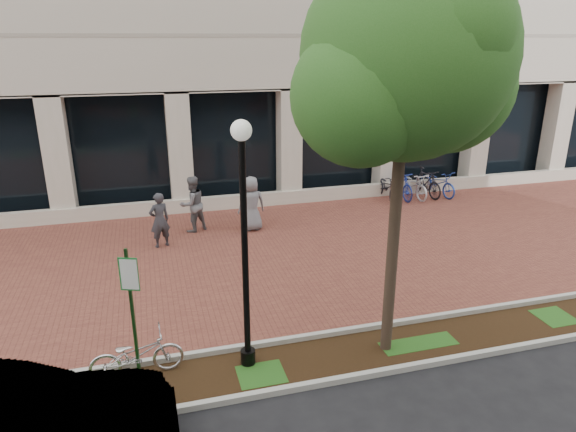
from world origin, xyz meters
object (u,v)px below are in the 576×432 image
object	(u,v)px
parking_sign	(131,299)
pedestrian_left	(160,220)
bike_rack_cluster	(413,184)
bollard	(391,190)
lamppost	(244,236)
pedestrian_mid	(192,204)
locked_bicycle	(137,355)
pedestrian_right	(251,204)
street_tree	(408,68)

from	to	relation	value
parking_sign	pedestrian_left	bearing A→B (deg)	104.81
pedestrian_left	bike_rack_cluster	distance (m)	10.02
parking_sign	bollard	world-z (taller)	parking_sign
lamppost	pedestrian_mid	size ratio (longest dim) A/B	2.58
parking_sign	bike_rack_cluster	xyz separation A→B (m)	(10.37, 8.84, -1.10)
pedestrian_mid	locked_bicycle	bearing A→B (deg)	49.00
lamppost	pedestrian_right	distance (m)	7.48
pedestrian_mid	bollard	size ratio (longest dim) A/B	2.11
street_tree	pedestrian_right	bearing A→B (deg)	99.79
parking_sign	street_tree	world-z (taller)	street_tree
locked_bicycle	pedestrian_mid	bearing A→B (deg)	-16.39
locked_bicycle	pedestrian_right	bearing A→B (deg)	-30.36
locked_bicycle	pedestrian_left	size ratio (longest dim) A/B	1.01
pedestrian_right	bike_rack_cluster	xyz separation A→B (m)	(6.79, 1.85, -0.37)
lamppost	pedestrian_left	distance (m)	6.83
parking_sign	lamppost	xyz separation A→B (m)	(2.01, -0.11, 1.01)
lamppost	locked_bicycle	xyz separation A→B (m)	(-2.03, 0.20, -2.19)
locked_bicycle	street_tree	bearing A→B (deg)	-97.59
locked_bicycle	pedestrian_mid	xyz separation A→B (m)	(1.77, 7.33, 0.46)
bike_rack_cluster	parking_sign	bearing A→B (deg)	-144.99
lamppost	pedestrian_right	size ratio (longest dim) A/B	2.62
parking_sign	lamppost	size ratio (longest dim) A/B	0.55
lamppost	bike_rack_cluster	size ratio (longest dim) A/B	1.53
pedestrian_left	pedestrian_right	xyz separation A→B (m)	(2.90, 0.65, 0.06)
pedestrian_left	bollard	bearing A→B (deg)	175.46
street_tree	pedestrian_right	size ratio (longest dim) A/B	4.17
pedestrian_mid	bollard	bearing A→B (deg)	161.74
street_tree	locked_bicycle	world-z (taller)	street_tree
lamppost	bollard	size ratio (longest dim) A/B	5.44
locked_bicycle	bollard	size ratio (longest dim) A/B	1.97
bollard	pedestrian_right	bearing A→B (deg)	-164.05
parking_sign	pedestrian_left	xyz separation A→B (m)	(0.68, 6.34, -0.79)
lamppost	bollard	distance (m)	11.63
street_tree	pedestrian_mid	size ratio (longest dim) A/B	4.10
parking_sign	pedestrian_right	distance (m)	7.89
pedestrian_right	parking_sign	bearing A→B (deg)	58.07
lamppost	street_tree	world-z (taller)	street_tree
pedestrian_mid	pedestrian_left	bearing A→B (deg)	17.68
pedestrian_left	bollard	xyz separation A→B (m)	(8.67, 2.30, -0.40)
parking_sign	locked_bicycle	size ratio (longest dim) A/B	1.52
lamppost	pedestrian_mid	world-z (taller)	lamppost
parking_sign	street_tree	bearing A→B (deg)	17.13
parking_sign	pedestrian_mid	distance (m)	7.65
bike_rack_cluster	pedestrian_left	bearing A→B (deg)	-170.95
locked_bicycle	lamppost	bearing A→B (deg)	-98.40
bollard	bike_rack_cluster	distance (m)	1.05
street_tree	parking_sign	bearing A→B (deg)	176.20
bollard	bike_rack_cluster	size ratio (longest dim) A/B	0.28
lamppost	locked_bicycle	bearing A→B (deg)	174.41
locked_bicycle	bike_rack_cluster	xyz separation A→B (m)	(10.39, 8.75, 0.08)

